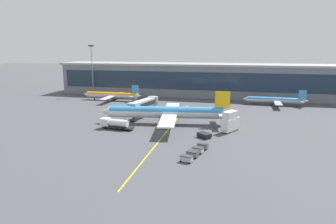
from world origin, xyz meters
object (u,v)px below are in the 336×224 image
(baggage_cart_2, at_px, (198,150))
(baggage_cart_3, at_px, (203,146))
(pushback_tug, at_px, (204,135))
(commuter_jet_far, at_px, (275,100))
(catering_lift, at_px, (230,122))
(commuter_jet_near, at_px, (112,95))
(main_airliner, at_px, (166,112))
(fuel_tanker, at_px, (115,124))
(baggage_cart_1, at_px, (192,154))
(baggage_cart_0, at_px, (187,159))

(baggage_cart_2, xyz_separation_m, baggage_cart_3, (0.85, 3.09, 0.00))
(pushback_tug, bearing_deg, commuter_jet_far, 64.92)
(catering_lift, height_order, baggage_cart_2, catering_lift)
(catering_lift, bearing_deg, commuter_jet_near, 144.05)
(main_airliner, height_order, fuel_tanker, main_airliner)
(baggage_cart_1, relative_size, baggage_cart_3, 1.00)
(fuel_tanker, distance_m, baggage_cart_3, 31.33)
(baggage_cart_3, bearing_deg, main_airliner, 123.36)
(catering_lift, distance_m, baggage_cart_1, 25.28)
(catering_lift, xyz_separation_m, baggage_cart_3, (-6.40, -17.67, -2.28))
(baggage_cart_1, bearing_deg, catering_lift, 71.23)
(commuter_jet_near, bearing_deg, main_airliner, -45.62)
(main_airliner, distance_m, commuter_jet_far, 57.25)
(catering_lift, xyz_separation_m, commuter_jet_far, (18.47, 45.97, -0.60))
(baggage_cart_3, bearing_deg, catering_lift, 70.08)
(baggage_cart_1, xyz_separation_m, commuter_jet_near, (-48.98, 65.23, 1.92))
(pushback_tug, bearing_deg, catering_lift, 50.16)
(pushback_tug, height_order, baggage_cart_1, baggage_cart_1)
(baggage_cart_0, relative_size, commuter_jet_near, 0.10)
(catering_lift, relative_size, commuter_jet_far, 0.26)
(baggage_cart_1, relative_size, commuter_jet_far, 0.11)
(catering_lift, bearing_deg, fuel_tanker, -170.95)
(catering_lift, bearing_deg, main_airliner, 167.79)
(baggage_cart_1, xyz_separation_m, baggage_cart_2, (0.85, 3.09, 0.00))
(pushback_tug, height_order, baggage_cart_3, baggage_cart_3)
(baggage_cart_3, distance_m, commuter_jet_near, 77.85)
(fuel_tanker, xyz_separation_m, commuter_jet_near, (-21.77, 47.02, 0.95))
(baggage_cart_0, relative_size, baggage_cart_1, 1.00)
(catering_lift, distance_m, commuter_jet_near, 70.51)
(pushback_tug, distance_m, commuter_jet_near, 70.63)
(baggage_cart_2, bearing_deg, pushback_tug, 88.55)
(baggage_cart_1, bearing_deg, baggage_cart_3, 74.59)
(fuel_tanker, distance_m, baggage_cart_1, 32.75)
(baggage_cart_1, height_order, commuter_jet_near, commuter_jet_near)
(fuel_tanker, distance_m, pushback_tug, 28.51)
(fuel_tanker, distance_m, commuter_jet_near, 51.82)
(fuel_tanker, height_order, baggage_cart_0, fuel_tanker)
(baggage_cart_0, bearing_deg, pushback_tug, 83.82)
(main_airliner, relative_size, pushback_tug, 10.24)
(main_airliner, relative_size, baggage_cart_1, 15.21)
(main_airliner, bearing_deg, baggage_cart_1, -65.52)
(catering_lift, xyz_separation_m, baggage_cart_2, (-7.25, -20.75, -2.28))
(main_airliner, relative_size, commuter_jet_far, 1.61)
(catering_lift, bearing_deg, commuter_jet_far, 68.11)
(main_airliner, bearing_deg, catering_lift, -12.21)
(catering_lift, distance_m, commuter_jet_far, 49.54)
(baggage_cart_1, bearing_deg, baggage_cart_0, -105.41)
(baggage_cart_3, relative_size, commuter_jet_near, 0.10)
(fuel_tanker, bearing_deg, baggage_cart_2, -28.34)
(fuel_tanker, bearing_deg, main_airliner, 35.48)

